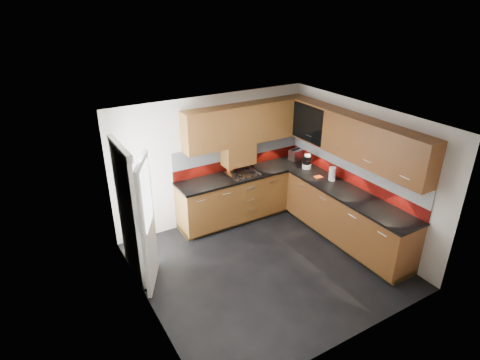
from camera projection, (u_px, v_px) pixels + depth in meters
room at (268, 181)px, 5.82m from camera, size 4.00×3.80×2.64m
base_cabinets at (293, 206)px, 7.32m from camera, size 2.70×3.20×0.95m
countertop at (294, 183)px, 7.10m from camera, size 2.72×3.22×0.04m
backsplash at (297, 161)px, 7.26m from camera, size 2.70×3.20×0.54m
upper_cabinets at (303, 131)px, 6.85m from camera, size 2.50×3.20×0.72m
extractor_hood at (238, 154)px, 7.40m from camera, size 0.60×0.33×0.40m
glass_cabinet at (314, 121)px, 7.28m from camera, size 0.32×0.80×0.66m
back_door at (136, 218)px, 5.78m from camera, size 0.42×1.19×2.04m
gas_hob at (243, 173)px, 7.41m from camera, size 0.55×0.49×0.04m
utensil_pot at (230, 167)px, 7.48m from camera, size 0.12×0.12×0.43m
toaster at (296, 154)px, 8.03m from camera, size 0.32×0.23×0.21m
food_processor at (307, 162)px, 7.60m from camera, size 0.17×0.17×0.29m
paper_towel at (332, 174)px, 7.12m from camera, size 0.15×0.15×0.25m
orange_cloth at (318, 177)px, 7.27m from camera, size 0.15×0.13×0.01m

